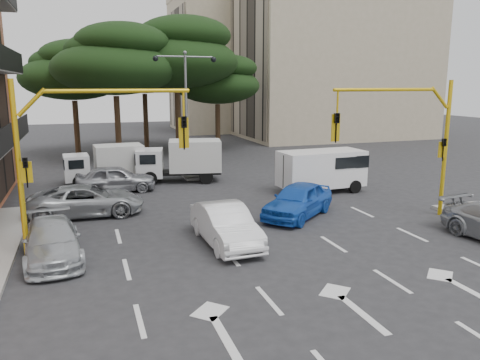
{
  "coord_description": "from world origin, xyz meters",
  "views": [
    {
      "loc": [
        -6.55,
        -14.52,
        5.83
      ],
      "look_at": [
        0.01,
        4.94,
        1.6
      ],
      "focal_mm": 35.0,
      "sensor_mm": 36.0,
      "label": 1
    }
  ],
  "objects_px": {
    "car_silver_cross_a": "(87,200)",
    "van_white": "(321,171)",
    "car_silver_wagon": "(52,241)",
    "box_truck_b": "(180,161)",
    "signal_mast_left": "(76,143)",
    "box_truck_a": "(105,164)",
    "street_lamp_center": "(186,90)",
    "car_blue_compact": "(298,200)",
    "car_white_hatch": "(225,225)",
    "car_silver_cross_b": "(116,178)",
    "signal_mast_right": "(413,130)"
  },
  "relations": [
    {
      "from": "car_silver_cross_a",
      "to": "box_truck_b",
      "type": "bearing_deg",
      "value": -40.32
    },
    {
      "from": "signal_mast_right",
      "to": "van_white",
      "type": "bearing_deg",
      "value": 100.53
    },
    {
      "from": "van_white",
      "to": "signal_mast_left",
      "type": "bearing_deg",
      "value": -67.53
    },
    {
      "from": "signal_mast_right",
      "to": "car_silver_cross_a",
      "type": "height_order",
      "value": "signal_mast_right"
    },
    {
      "from": "car_silver_cross_a",
      "to": "street_lamp_center",
      "type": "bearing_deg",
      "value": -34.45
    },
    {
      "from": "signal_mast_left",
      "to": "van_white",
      "type": "height_order",
      "value": "signal_mast_left"
    },
    {
      "from": "signal_mast_left",
      "to": "box_truck_b",
      "type": "bearing_deg",
      "value": 62.76
    },
    {
      "from": "box_truck_a",
      "to": "car_white_hatch",
      "type": "bearing_deg",
      "value": -167.67
    },
    {
      "from": "signal_mast_left",
      "to": "car_silver_cross_b",
      "type": "distance_m",
      "value": 10.19
    },
    {
      "from": "car_silver_cross_a",
      "to": "car_silver_cross_b",
      "type": "bearing_deg",
      "value": -17.52
    },
    {
      "from": "car_white_hatch",
      "to": "car_silver_wagon",
      "type": "xyz_separation_m",
      "value": [
        -6.0,
        0.4,
        -0.09
      ]
    },
    {
      "from": "street_lamp_center",
      "to": "car_blue_compact",
      "type": "distance_m",
      "value": 13.3
    },
    {
      "from": "box_truck_a",
      "to": "street_lamp_center",
      "type": "bearing_deg",
      "value": -73.45
    },
    {
      "from": "signal_mast_right",
      "to": "street_lamp_center",
      "type": "distance_m",
      "value": 15.65
    },
    {
      "from": "signal_mast_left",
      "to": "street_lamp_center",
      "type": "xyz_separation_m",
      "value": [
        6.8,
        14.01,
        1.54
      ]
    },
    {
      "from": "car_silver_wagon",
      "to": "car_silver_cross_a",
      "type": "relative_size",
      "value": 0.89
    },
    {
      "from": "signal_mast_right",
      "to": "signal_mast_left",
      "type": "xyz_separation_m",
      "value": [
        -13.61,
        0.0,
        0.0
      ]
    },
    {
      "from": "street_lamp_center",
      "to": "van_white",
      "type": "height_order",
      "value": "street_lamp_center"
    },
    {
      "from": "street_lamp_center",
      "to": "box_truck_b",
      "type": "relative_size",
      "value": 1.52
    },
    {
      "from": "street_lamp_center",
      "to": "van_white",
      "type": "distance_m",
      "value": 10.79
    },
    {
      "from": "car_silver_wagon",
      "to": "car_silver_cross_a",
      "type": "distance_m",
      "value": 5.41
    },
    {
      "from": "car_blue_compact",
      "to": "box_truck_a",
      "type": "relative_size",
      "value": 0.97
    },
    {
      "from": "car_silver_cross_b",
      "to": "box_truck_a",
      "type": "height_order",
      "value": "box_truck_a"
    },
    {
      "from": "signal_mast_right",
      "to": "van_white",
      "type": "xyz_separation_m",
      "value": [
        -1.1,
        5.91,
        -2.73
      ]
    },
    {
      "from": "signal_mast_left",
      "to": "car_silver_cross_b",
      "type": "height_order",
      "value": "signal_mast_left"
    },
    {
      "from": "box_truck_a",
      "to": "signal_mast_left",
      "type": "bearing_deg",
      "value": 169.72
    },
    {
      "from": "car_silver_cross_a",
      "to": "box_truck_a",
      "type": "distance_m",
      "value": 7.11
    },
    {
      "from": "box_truck_a",
      "to": "box_truck_b",
      "type": "relative_size",
      "value": 0.9
    },
    {
      "from": "signal_mast_left",
      "to": "car_silver_wagon",
      "type": "xyz_separation_m",
      "value": [
        -0.97,
        -0.27,
        -3.24
      ]
    },
    {
      "from": "car_silver_cross_a",
      "to": "van_white",
      "type": "relative_size",
      "value": 1.08
    },
    {
      "from": "car_silver_wagon",
      "to": "car_blue_compact",
      "type": "bearing_deg",
      "value": 6.16
    },
    {
      "from": "car_blue_compact",
      "to": "car_silver_cross_b",
      "type": "xyz_separation_m",
      "value": [
        -7.34,
        7.75,
        -0.03
      ]
    },
    {
      "from": "signal_mast_left",
      "to": "car_silver_cross_b",
      "type": "relative_size",
      "value": 1.4
    },
    {
      "from": "signal_mast_right",
      "to": "car_blue_compact",
      "type": "relative_size",
      "value": 1.34
    },
    {
      "from": "car_white_hatch",
      "to": "car_silver_cross_b",
      "type": "distance_m",
      "value": 10.69
    },
    {
      "from": "car_white_hatch",
      "to": "van_white",
      "type": "distance_m",
      "value": 9.97
    },
    {
      "from": "car_silver_wagon",
      "to": "box_truck_b",
      "type": "bearing_deg",
      "value": 54.26
    },
    {
      "from": "car_white_hatch",
      "to": "box_truck_a",
      "type": "bearing_deg",
      "value": 103.83
    },
    {
      "from": "street_lamp_center",
      "to": "van_white",
      "type": "xyz_separation_m",
      "value": [
        5.71,
        -8.1,
        -4.27
      ]
    },
    {
      "from": "signal_mast_right",
      "to": "car_white_hatch",
      "type": "bearing_deg",
      "value": -175.55
    },
    {
      "from": "signal_mast_left",
      "to": "box_truck_b",
      "type": "relative_size",
      "value": 1.17
    },
    {
      "from": "street_lamp_center",
      "to": "box_truck_a",
      "type": "height_order",
      "value": "street_lamp_center"
    },
    {
      "from": "car_silver_wagon",
      "to": "car_silver_cross_a",
      "type": "bearing_deg",
      "value": 71.88
    },
    {
      "from": "car_silver_wagon",
      "to": "box_truck_b",
      "type": "distance_m",
      "value": 13.2
    },
    {
      "from": "box_truck_a",
      "to": "box_truck_b",
      "type": "height_order",
      "value": "box_truck_b"
    },
    {
      "from": "signal_mast_left",
      "to": "car_silver_wagon",
      "type": "distance_m",
      "value": 3.39
    },
    {
      "from": "car_blue_compact",
      "to": "van_white",
      "type": "height_order",
      "value": "van_white"
    },
    {
      "from": "car_silver_wagon",
      "to": "box_truck_b",
      "type": "height_order",
      "value": "box_truck_b"
    },
    {
      "from": "van_white",
      "to": "box_truck_a",
      "type": "relative_size",
      "value": 1.01
    },
    {
      "from": "signal_mast_left",
      "to": "car_silver_wagon",
      "type": "bearing_deg",
      "value": -164.53
    }
  ]
}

